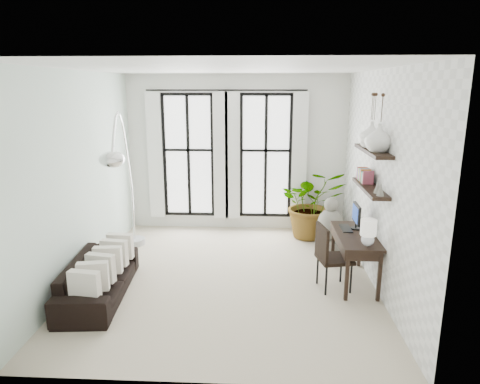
# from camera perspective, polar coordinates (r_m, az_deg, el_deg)

# --- Properties ---
(floor) EXTENTS (5.00, 5.00, 0.00)m
(floor) POSITION_cam_1_polar(r_m,az_deg,el_deg) (6.93, -1.65, -11.30)
(floor) COLOR beige
(floor) RESTS_ON ground
(ceiling) EXTENTS (5.00, 5.00, 0.00)m
(ceiling) POSITION_cam_1_polar(r_m,az_deg,el_deg) (6.28, -1.86, 16.17)
(ceiling) COLOR white
(ceiling) RESTS_ON wall_back
(wall_left) EXTENTS (0.00, 5.00, 5.00)m
(wall_left) POSITION_cam_1_polar(r_m,az_deg,el_deg) (6.97, -20.54, 1.83)
(wall_left) COLOR silver
(wall_left) RESTS_ON floor
(wall_right) EXTENTS (0.00, 5.00, 5.00)m
(wall_right) POSITION_cam_1_polar(r_m,az_deg,el_deg) (6.63, 18.04, 1.45)
(wall_right) COLOR white
(wall_right) RESTS_ON floor
(wall_back) EXTENTS (4.50, 0.00, 4.50)m
(wall_back) POSITION_cam_1_polar(r_m,az_deg,el_deg) (8.87, -0.44, 5.14)
(wall_back) COLOR white
(wall_back) RESTS_ON floor
(windows) EXTENTS (3.26, 0.13, 2.65)m
(windows) POSITION_cam_1_polar(r_m,az_deg,el_deg) (8.82, -1.77, 4.82)
(windows) COLOR white
(windows) RESTS_ON wall_back
(wall_shelves) EXTENTS (0.25, 1.30, 0.60)m
(wall_shelves) POSITION_cam_1_polar(r_m,az_deg,el_deg) (6.54, 17.00, 2.51)
(wall_shelves) COLOR black
(wall_shelves) RESTS_ON wall_right
(sofa) EXTENTS (0.89, 1.96, 0.56)m
(sofa) POSITION_cam_1_polar(r_m,az_deg,el_deg) (6.57, -18.32, -10.83)
(sofa) COLOR black
(sofa) RESTS_ON floor
(throw_pillows) EXTENTS (0.40, 1.52, 0.40)m
(throw_pillows) POSITION_cam_1_polar(r_m,az_deg,el_deg) (6.45, -17.63, -9.11)
(throw_pillows) COLOR beige
(throw_pillows) RESTS_ON sofa
(plant) EXTENTS (1.36, 1.22, 1.39)m
(plant) POSITION_cam_1_polar(r_m,az_deg,el_deg) (8.60, 9.54, -1.50)
(plant) COLOR #2D7228
(plant) RESTS_ON floor
(desk) EXTENTS (0.56, 1.32, 1.17)m
(desk) POSITION_cam_1_polar(r_m,az_deg,el_deg) (6.68, 15.20, -6.04)
(desk) COLOR black
(desk) RESTS_ON floor
(desk_chair) EXTENTS (0.56, 0.56, 1.00)m
(desk_chair) POSITION_cam_1_polar(r_m,az_deg,el_deg) (6.48, 11.79, -7.98)
(desk_chair) COLOR black
(desk_chair) RESTS_ON floor
(arc_lamp) EXTENTS (0.77, 2.41, 2.59)m
(arc_lamp) POSITION_cam_1_polar(r_m,az_deg,el_deg) (7.03, -15.54, 5.73)
(arc_lamp) COLOR silver
(arc_lamp) RESTS_ON floor
(buddha) EXTENTS (0.54, 0.54, 0.97)m
(buddha) POSITION_cam_1_polar(r_m,az_deg,el_deg) (8.16, 11.94, -4.57)
(buddha) COLOR gray
(buddha) RESTS_ON floor
(vase_a) EXTENTS (0.37, 0.37, 0.38)m
(vase_a) POSITION_cam_1_polar(r_m,az_deg,el_deg) (6.18, 17.99, 6.88)
(vase_a) COLOR white
(vase_a) RESTS_ON shelf_upper
(vase_b) EXTENTS (0.37, 0.37, 0.38)m
(vase_b) POSITION_cam_1_polar(r_m,az_deg,el_deg) (6.57, 17.10, 7.31)
(vase_b) COLOR white
(vase_b) RESTS_ON shelf_upper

